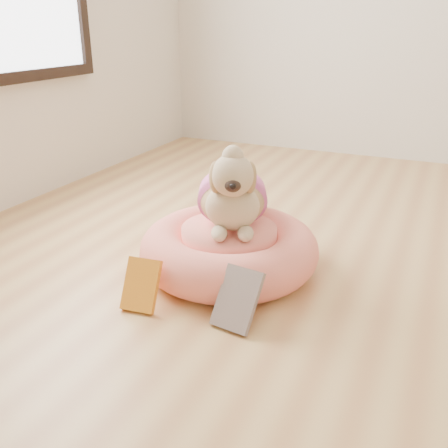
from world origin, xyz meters
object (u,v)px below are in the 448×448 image
at_px(dog, 233,181).
at_px(book_yellow, 141,285).
at_px(pet_bed, 229,249).
at_px(book_white, 237,299).

height_order(dog, book_yellow, dog).
distance_m(pet_bed, book_white, 0.39).
xyz_separation_m(pet_bed, book_yellow, (-0.16, -0.39, -0.00)).
distance_m(pet_bed, book_yellow, 0.42).
bearing_deg(dog, pet_bed, -106.97).
bearing_deg(book_white, book_yellow, -165.39).
distance_m(dog, book_white, 0.51).
xyz_separation_m(dog, book_white, (0.19, -0.39, -0.27)).
bearing_deg(book_white, dog, 123.49).
relative_size(dog, book_white, 2.32).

